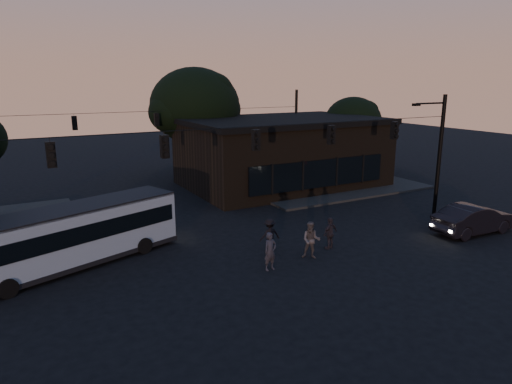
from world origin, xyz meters
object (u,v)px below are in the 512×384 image
bus (74,233)px  pedestrian_b (311,240)px  pedestrian_c (330,233)px  car (474,219)px  pedestrian_a (270,251)px  building (282,152)px  pedestrian_d (270,235)px

bus → pedestrian_b: bus is taller
bus → pedestrian_c: bearing=-38.3°
pedestrian_c → car: bearing=153.9°
car → pedestrian_a: pedestrian_a is taller
building → pedestrian_d: 15.14m
building → pedestrian_b: building is taller
pedestrian_a → pedestrian_d: 2.38m
building → car: size_ratio=3.09×
building → pedestrian_c: 14.89m
bus → pedestrian_c: size_ratio=6.10×
pedestrian_b → pedestrian_d: pedestrian_b is taller
pedestrian_b → pedestrian_d: size_ratio=1.09×
bus → pedestrian_b: 10.97m
bus → pedestrian_d: (8.75, -2.71, -0.72)m
building → pedestrian_c: size_ratio=9.33×
car → pedestrian_a: (-12.53, 1.11, 0.06)m
building → pedestrian_c: bearing=-112.5°
building → pedestrian_d: size_ratio=9.23×
pedestrian_c → pedestrian_d: bearing=-37.0°
bus → pedestrian_a: 8.96m
bus → building: bearing=10.0°
pedestrian_b → pedestrian_c: pedestrian_b is taller
pedestrian_c → pedestrian_a: bearing=-1.6°
car → pedestrian_d: size_ratio=2.98×
pedestrian_c → pedestrian_d: (-2.81, 1.24, 0.01)m
bus → car: size_ratio=2.03×
pedestrian_a → pedestrian_b: bearing=-0.9°
pedestrian_b → pedestrian_c: size_ratio=1.10×
bus → car: 20.94m
car → pedestrian_b: size_ratio=2.74×
pedestrian_c → pedestrian_b: bearing=6.7°
car → pedestrian_c: (-8.53, 1.94, 0.01)m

